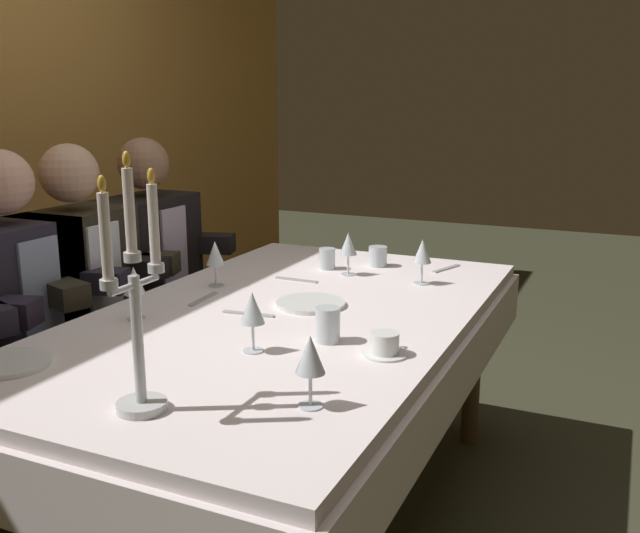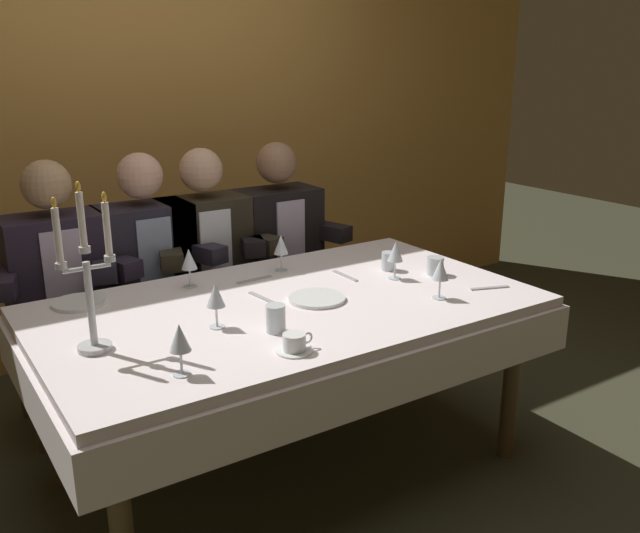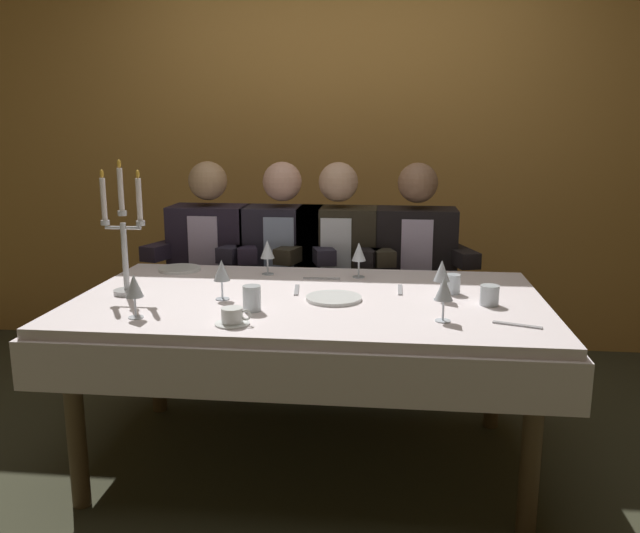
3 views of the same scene
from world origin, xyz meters
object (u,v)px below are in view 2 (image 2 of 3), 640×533
object	(u,v)px
wine_glass_0	(216,297)
seated_diner_2	(205,250)
wine_glass_1	(189,260)
seated_diner_3	(277,238)
candelabra	(88,285)
coffee_cup_0	(295,344)
water_tumbler_0	(276,318)
wine_glass_3	(441,271)
dinner_plate_1	(317,298)
wine_glass_4	(180,339)
dinner_plate_0	(79,303)
water_tumbler_2	(389,261)
seated_diner_1	(146,259)
water_tumbler_1	(435,266)
seated_diner_0	(57,274)
wine_glass_5	(281,246)
wine_glass_2	(395,253)
dining_table	(288,330)

from	to	relation	value
wine_glass_0	seated_diner_2	xyz separation A→B (m)	(0.39, 0.97, -0.12)
wine_glass_1	seated_diner_3	size ratio (longest dim) A/B	0.13
candelabra	coffee_cup_0	bearing A→B (deg)	-34.12
water_tumbler_0	wine_glass_3	bearing A→B (deg)	-4.59
dinner_plate_1	wine_glass_4	world-z (taller)	wine_glass_4
dinner_plate_0	water_tumbler_2	xyz separation A→B (m)	(1.28, -0.31, 0.03)
seated_diner_1	water_tumbler_0	bearing A→B (deg)	-86.52
candelabra	dinner_plate_0	world-z (taller)	candelabra
wine_glass_1	seated_diner_1	bearing A→B (deg)	91.25
wine_glass_4	water_tumbler_0	world-z (taller)	wine_glass_4
wine_glass_1	water_tumbler_1	bearing A→B (deg)	-24.12
water_tumbler_0	seated_diner_3	world-z (taller)	seated_diner_3
candelabra	seated_diner_2	world-z (taller)	candelabra
seated_diner_0	seated_diner_2	distance (m)	0.71
dinner_plate_0	wine_glass_5	xyz separation A→B (m)	(0.87, -0.05, 0.11)
dinner_plate_0	wine_glass_0	xyz separation A→B (m)	(0.35, -0.51, 0.11)
water_tumbler_2	water_tumbler_0	bearing A→B (deg)	-155.94
wine_glass_2	wine_glass_4	distance (m)	1.19
dining_table	seated_diner_2	bearing A→B (deg)	87.17
dining_table	wine_glass_2	size ratio (longest dim) A/B	11.83
wine_glass_5	seated_diner_2	xyz separation A→B (m)	(-0.14, 0.52, -0.12)
wine_glass_2	seated_diner_1	size ratio (longest dim) A/B	0.13
seated_diner_0	wine_glass_5	bearing A→B (deg)	-31.49
water_tumbler_1	seated_diner_2	world-z (taller)	seated_diner_2
wine_glass_4	wine_glass_5	bearing A→B (deg)	43.63
wine_glass_0	wine_glass_5	distance (m)	0.69
seated_diner_1	coffee_cup_0	bearing A→B (deg)	-88.39
dinner_plate_1	dinner_plate_0	bearing A→B (deg)	149.68
dinner_plate_0	wine_glass_2	world-z (taller)	wine_glass_2
dining_table	water_tumbler_0	size ratio (longest dim) A/B	19.81
candelabra	wine_glass_1	size ratio (longest dim) A/B	3.38
dining_table	water_tumbler_1	distance (m)	0.74
wine_glass_2	dinner_plate_0	bearing A→B (deg)	161.21
wine_glass_3	seated_diner_1	bearing A→B (deg)	123.42
dinner_plate_0	water_tumbler_2	distance (m)	1.31
dining_table	wine_glass_1	bearing A→B (deg)	123.11
water_tumbler_0	water_tumbler_2	bearing A→B (deg)	24.06
dinner_plate_0	wine_glass_1	distance (m)	0.46
dinner_plate_0	wine_glass_1	xyz separation A→B (m)	(0.44, -0.04, 0.11)
seated_diner_2	dining_table	bearing A→B (deg)	-92.83
wine_glass_2	dining_table	bearing A→B (deg)	-179.59
wine_glass_5	seated_diner_0	size ratio (longest dim) A/B	0.13
dining_table	wine_glass_4	size ratio (longest dim) A/B	11.83
dining_table	seated_diner_0	size ratio (longest dim) A/B	1.56
coffee_cup_0	seated_diner_0	xyz separation A→B (m)	(-0.44, 1.30, -0.03)
water_tumbler_1	seated_diner_2	size ratio (longest dim) A/B	0.06
wine_glass_4	seated_diner_2	world-z (taller)	seated_diner_2
coffee_cup_0	seated_diner_2	xyz separation A→B (m)	(0.26, 1.30, -0.03)
wine_glass_4	water_tumbler_2	world-z (taller)	wine_glass_4
wine_glass_4	seated_diner_1	bearing A→B (deg)	75.11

